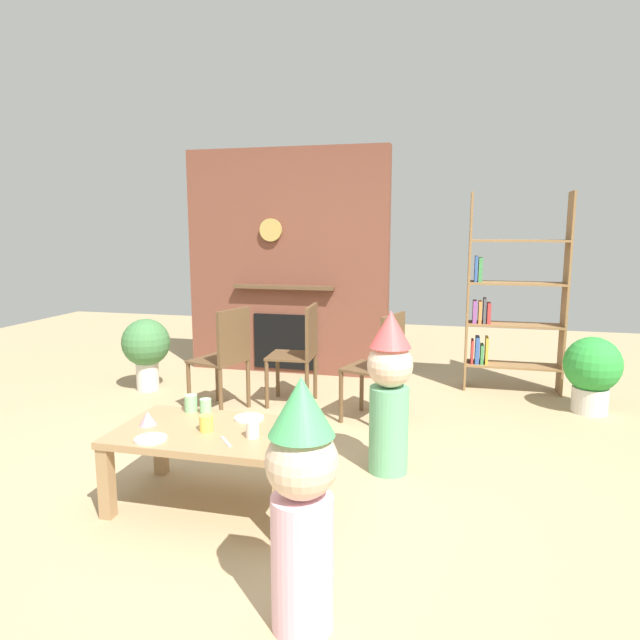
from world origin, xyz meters
The scene contains 19 objects.
ground_plane centered at (0.00, 0.00, 0.00)m, with size 12.00×12.00×0.00m, color tan.
brick_fireplace_feature centered at (-0.75, 2.60, 1.19)m, with size 2.20×0.28×2.40m.
bookshelf centered at (1.51, 2.40, 0.85)m, with size 0.90×0.28×1.90m.
coffee_table centered at (-0.28, -0.40, 0.37)m, with size 1.08×0.66×0.44m.
paper_cup_near_left centered at (-0.02, -0.45, 0.49)m, with size 0.07×0.07×0.09m, color silver.
paper_cup_near_right centered at (-0.54, -0.13, 0.49)m, with size 0.08×0.08×0.10m, color #8CD18C.
paper_cup_center centered at (-0.44, -0.14, 0.49)m, with size 0.07×0.07×0.09m, color #8CD18C.
paper_cup_far_left centered at (-0.30, -0.42, 0.49)m, with size 0.08×0.08×0.09m, color #F2CC4C.
paper_plate_front centered at (-0.14, -0.18, 0.45)m, with size 0.18×0.18×0.01m, color white.
paper_plate_rear centered at (-0.54, -0.62, 0.45)m, with size 0.17×0.17×0.01m, color white.
birthday_cake_slice centered at (-0.67, -0.41, 0.48)m, with size 0.10×0.10×0.08m, color pink.
table_fork centered at (-0.13, -0.55, 0.44)m, with size 0.15×0.02×0.01m, color silver.
child_with_cone_hat centered at (0.48, -1.25, 0.54)m, with size 0.28×0.28×1.02m.
child_in_pink centered at (0.64, 0.27, 0.56)m, with size 0.29×0.29×1.06m.
dining_chair_left centered at (-0.86, 1.15, 0.51)m, with size 0.50×0.50×0.90m.
dining_chair_middle centered at (-0.29, 1.50, 0.51)m, with size 0.42×0.42×0.90m.
dining_chair_right centered at (0.47, 1.18, 0.51)m, with size 0.50×0.50×0.90m.
potted_plant_tall centered at (2.18, 1.86, 0.37)m, with size 0.47×0.47×0.66m.
potted_plant_short centered at (-1.88, 1.58, 0.43)m, with size 0.46×0.46×0.70m.
Camera 1 is at (1.02, -3.16, 1.56)m, focal length 31.21 mm.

